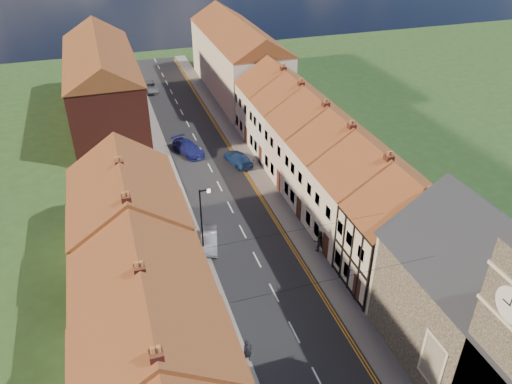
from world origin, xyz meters
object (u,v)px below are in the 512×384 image
(lamppost, at_px, (202,218))
(car_far, at_px, (188,148))
(car_distant, at_px, (150,87))
(pedestrian_left_b, at_px, (247,351))
(car_far_b, at_px, (238,158))
(church, at_px, (502,305))
(pedestrian_left, at_px, (214,322))
(pedestrian_right, at_px, (319,241))
(car_mid, at_px, (209,240))

(lamppost, height_order, car_far, lamppost)
(car_distant, height_order, pedestrian_left_b, pedestrian_left_b)
(lamppost, bearing_deg, car_far_b, 63.66)
(church, xyz_separation_m, pedestrian_left, (-14.46, 8.32, -4.90))
(pedestrian_right, bearing_deg, lamppost, -6.62)
(car_far, bearing_deg, car_distant, 73.93)
(car_distant, bearing_deg, car_mid, -90.09)
(car_distant, relative_size, pedestrian_left_b, 2.48)
(pedestrian_left, bearing_deg, car_mid, 98.37)
(car_mid, bearing_deg, car_far_b, 77.55)
(church, distance_m, car_far, 36.73)
(pedestrian_left, height_order, pedestrian_right, pedestrian_right)
(car_mid, bearing_deg, pedestrian_right, -9.15)
(pedestrian_right, relative_size, car_far_b, 0.42)
(pedestrian_left_b, bearing_deg, car_mid, 71.86)
(car_far, height_order, pedestrian_left_b, pedestrian_left_b)
(car_distant, height_order, pedestrian_right, pedestrian_right)
(car_far, height_order, car_distant, car_far)
(car_far, relative_size, car_far_b, 1.08)
(car_mid, distance_m, car_far, 17.20)
(pedestrian_left, xyz_separation_m, pedestrian_right, (10.20, 5.84, 0.07))
(car_distant, distance_m, car_far_b, 25.96)
(car_far, xyz_separation_m, pedestrian_left_b, (-2.20, -29.42, 0.35))
(lamppost, xyz_separation_m, pedestrian_left_b, (0.11, -11.39, -2.51))
(lamppost, xyz_separation_m, car_mid, (0.61, 0.91, -2.93))
(lamppost, bearing_deg, pedestrian_left, -98.76)
(church, distance_m, car_distant, 57.50)
(car_mid, relative_size, pedestrian_left_b, 2.04)
(church, height_order, car_mid, church)
(church, bearing_deg, pedestrian_right, 106.75)
(church, relative_size, lamppost, 2.53)
(car_far, height_order, pedestrian_left, pedestrian_left)
(car_distant, distance_m, pedestrian_right, 42.54)
(lamppost, xyz_separation_m, pedestrian_left, (-1.29, -8.36, -2.56))
(car_mid, xyz_separation_m, pedestrian_left, (-1.90, -9.27, 0.36))
(car_distant, bearing_deg, pedestrian_left, -92.28)
(church, height_order, lamppost, church)
(church, distance_m, lamppost, 21.38)
(car_distant, bearing_deg, pedestrian_left_b, -90.53)
(church, height_order, car_far, church)
(lamppost, bearing_deg, church, -51.70)
(car_mid, height_order, pedestrian_left, pedestrian_left)
(lamppost, relative_size, pedestrian_left_b, 3.30)
(lamppost, distance_m, car_distant, 39.38)
(pedestrian_left, height_order, pedestrian_left_b, pedestrian_left_b)
(lamppost, height_order, car_distant, lamppost)
(car_distant, xyz_separation_m, pedestrian_left_b, (-0.82, -50.65, 0.40))
(pedestrian_right, distance_m, pedestrian_left_b, 12.49)
(pedestrian_left, bearing_deg, pedestrian_right, 49.73)
(car_mid, relative_size, pedestrian_right, 2.02)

